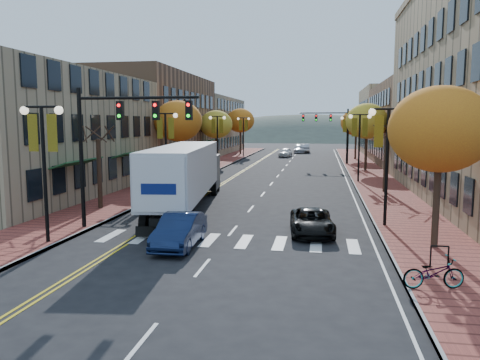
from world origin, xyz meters
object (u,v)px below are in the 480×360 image
at_px(black_suv, 312,222).
at_px(bicycle, 434,273).
at_px(navy_sedan, 180,230).
at_px(semi_truck, 187,172).

height_order(black_suv, bicycle, black_suv).
bearing_deg(black_suv, navy_sedan, -154.34).
bearing_deg(bicycle, navy_sedan, 55.73).
xyz_separation_m(black_suv, bicycle, (3.94, -7.27, 0.06)).
height_order(semi_truck, black_suv, semi_truck).
bearing_deg(semi_truck, bicycle, -53.83).
bearing_deg(navy_sedan, semi_truck, 102.52).
bearing_deg(navy_sedan, bicycle, -24.15).
relative_size(semi_truck, navy_sedan, 3.74).
relative_size(navy_sedan, bicycle, 2.22).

